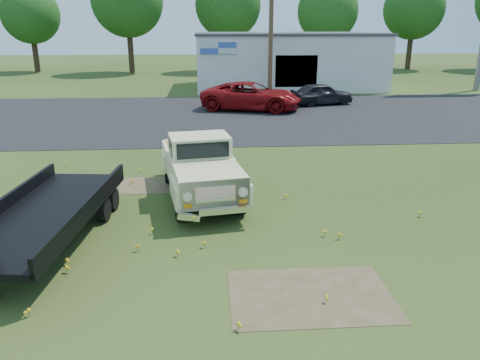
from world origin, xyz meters
name	(u,v)px	position (x,y,z in m)	size (l,w,h in m)	color
ground	(224,230)	(0.00, 0.00, 0.00)	(140.00, 140.00, 0.00)	#253F14
asphalt_lot	(214,116)	(0.00, 15.00, 0.00)	(90.00, 14.00, 0.02)	black
dirt_patch_a	(310,296)	(1.50, -3.00, 0.00)	(3.00, 2.00, 0.01)	#4E4029
dirt_patch_b	(155,185)	(-2.00, 3.50, 0.00)	(2.20, 1.60, 0.01)	#4E4029
commercial_building	(287,60)	(6.00, 26.99, 2.10)	(14.20, 8.20, 4.15)	silver
utility_pole_mid	(271,27)	(4.00, 22.00, 4.60)	(1.60, 0.30, 9.00)	#4F3524
treeline_b	(30,15)	(-18.00, 41.00, 5.67)	(5.76, 5.76, 8.57)	#362618
treeline_c	(127,1)	(-8.00, 39.50, 6.93)	(7.04, 7.04, 10.47)	#362618
treeline_d	(228,5)	(2.00, 40.50, 6.62)	(6.72, 6.72, 10.00)	#362618
treeline_e	(328,11)	(12.00, 39.00, 5.98)	(6.08, 6.08, 9.04)	#362618
treeline_f	(414,9)	(22.00, 41.50, 6.30)	(6.40, 6.40, 9.52)	#362618
vintage_pickup_truck	(200,166)	(-0.57, 2.39, 0.92)	(1.96, 5.05, 1.83)	beige
flatbed_trailer	(45,209)	(-4.01, -0.39, 0.83)	(2.04, 6.11, 1.67)	black
red_pickup	(251,96)	(2.21, 16.67, 0.80)	(2.64, 5.73, 1.59)	maroon
dark_sedan	(321,94)	(6.72, 18.23, 0.67)	(1.57, 3.91, 1.33)	black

